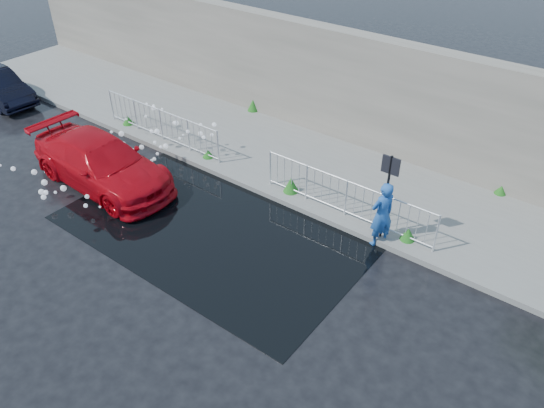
{
  "coord_description": "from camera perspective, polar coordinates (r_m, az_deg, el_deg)",
  "views": [
    {
      "loc": [
        8.35,
        -6.93,
        8.6
      ],
      "look_at": [
        1.88,
        1.61,
        1.0
      ],
      "focal_mm": 35.0,
      "sensor_mm": 36.0,
      "label": 1
    }
  ],
  "objects": [
    {
      "name": "ground",
      "position": [
        13.85,
        -10.3,
        -3.74
      ],
      "size": [
        90.0,
        90.0,
        0.0
      ],
      "primitive_type": "plane",
      "color": "black",
      "rests_on": "ground"
    },
    {
      "name": "pavement",
      "position": [
        16.88,
        1.88,
        4.97
      ],
      "size": [
        30.0,
        4.0,
        0.15
      ],
      "primitive_type": "cube",
      "color": "slate",
      "rests_on": "ground"
    },
    {
      "name": "curb",
      "position": [
        15.52,
        -2.43,
        2.01
      ],
      "size": [
        30.0,
        0.25,
        0.16
      ],
      "primitive_type": "cube",
      "color": "slate",
      "rests_on": "ground"
    },
    {
      "name": "retaining_wall",
      "position": [
        17.73,
        6.25,
        12.93
      ],
      "size": [
        30.0,
        0.6,
        3.5
      ],
      "primitive_type": "cube",
      "color": "#686358",
      "rests_on": "pavement"
    },
    {
      "name": "puddle",
      "position": [
        14.09,
        -5.99,
        -2.49
      ],
      "size": [
        8.0,
        5.0,
        0.01
      ],
      "primitive_type": "cube",
      "color": "black",
      "rests_on": "ground"
    },
    {
      "name": "sign_post",
      "position": [
        12.85,
        12.36,
        2.07
      ],
      "size": [
        0.45,
        0.06,
        2.5
      ],
      "color": "black",
      "rests_on": "ground"
    },
    {
      "name": "railing_left",
      "position": [
        17.89,
        -11.85,
        8.48
      ],
      "size": [
        5.05,
        0.05,
        1.1
      ],
      "color": "silver",
      "rests_on": "pavement"
    },
    {
      "name": "railing_right",
      "position": [
        14.01,
        7.98,
        0.78
      ],
      "size": [
        5.05,
        0.05,
        1.1
      ],
      "color": "silver",
      "rests_on": "pavement"
    },
    {
      "name": "weeds",
      "position": [
        16.5,
        0.47,
        5.27
      ],
      "size": [
        12.17,
        3.93,
        0.46
      ],
      "color": "#1B5416",
      "rests_on": "pavement"
    },
    {
      "name": "water_spray",
      "position": [
        16.69,
        -15.47,
        5.77
      ],
      "size": [
        3.6,
        5.56,
        1.08
      ],
      "color": "white",
      "rests_on": "ground"
    },
    {
      "name": "red_car",
      "position": [
        16.14,
        -17.86,
        4.24
      ],
      "size": [
        4.96,
        2.15,
        1.42
      ],
      "primitive_type": "imported",
      "rotation": [
        0.0,
        0.0,
        1.54
      ],
      "color": "#BA0711",
      "rests_on": "ground"
    },
    {
      "name": "person",
      "position": [
        13.23,
        11.74,
        -1.11
      ],
      "size": [
        0.68,
        0.78,
        1.8
      ],
      "primitive_type": "imported",
      "rotation": [
        0.0,
        0.0,
        -2.04
      ],
      "color": "#2156A6",
      "rests_on": "ground"
    }
  ]
}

